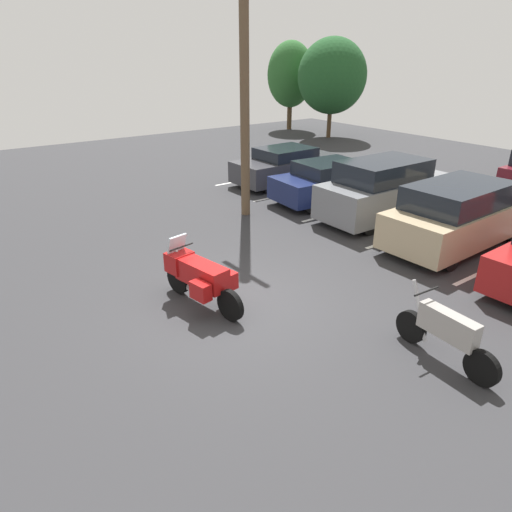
% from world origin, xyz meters
% --- Properties ---
extents(ground, '(44.00, 44.00, 0.10)m').
position_xyz_m(ground, '(0.00, 0.00, -0.05)').
color(ground, '#2D2D30').
extents(motorcycle_touring, '(2.34, 1.03, 1.41)m').
position_xyz_m(motorcycle_touring, '(-0.50, -0.60, 0.67)').
color(motorcycle_touring, black).
rests_on(motorcycle_touring, ground).
extents(motorcycle_second, '(2.08, 0.62, 1.26)m').
position_xyz_m(motorcycle_second, '(3.73, 1.87, 0.56)').
color(motorcycle_second, black).
rests_on(motorcycle_second, ground).
extents(parking_stripes, '(13.65, 4.86, 0.01)m').
position_xyz_m(parking_stripes, '(-1.84, 7.08, 0.00)').
color(parking_stripes, silver).
rests_on(parking_stripes, ground).
extents(car_charcoal, '(1.97, 4.64, 1.46)m').
position_xyz_m(car_charcoal, '(-7.28, 7.32, 0.72)').
color(car_charcoal, '#38383D').
rests_on(car_charcoal, ground).
extents(car_navy, '(2.12, 4.53, 1.46)m').
position_xyz_m(car_navy, '(-4.34, 6.99, 0.73)').
color(car_navy, navy).
rests_on(car_navy, ground).
extents(car_grey, '(1.89, 4.81, 1.92)m').
position_xyz_m(car_grey, '(-1.97, 7.09, 0.94)').
color(car_grey, slate).
rests_on(car_grey, ground).
extents(car_tan, '(2.07, 4.79, 1.80)m').
position_xyz_m(car_tan, '(0.78, 6.81, 0.90)').
color(car_tan, tan).
rests_on(car_tan, ground).
extents(utility_pole, '(1.80, 0.29, 7.72)m').
position_xyz_m(utility_pole, '(-4.91, 3.63, 3.98)').
color(utility_pole, brown).
rests_on(utility_pole, ground).
extents(tree_center_left, '(3.15, 3.15, 5.77)m').
position_xyz_m(tree_center_left, '(-18.57, 16.76, 3.61)').
color(tree_center_left, '#4C3823').
rests_on(tree_center_left, ground).
extents(tree_right, '(4.18, 4.18, 5.90)m').
position_xyz_m(tree_right, '(-14.39, 16.58, 3.67)').
color(tree_right, '#4C3823').
rests_on(tree_right, ground).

